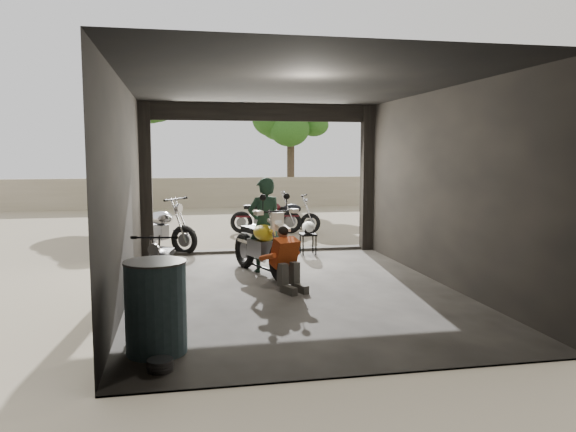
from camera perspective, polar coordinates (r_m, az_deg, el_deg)
name	(u,v)px	position (r m, az deg, el deg)	size (l,w,h in m)	color
ground	(292,291)	(8.93, 0.44, -7.61)	(80.00, 80.00, 0.00)	#7A6D56
garage	(286,207)	(9.24, -0.23, 0.92)	(7.00, 7.13, 3.20)	#2D2B28
boundary_wall	(222,192)	(22.61, -6.70, 2.39)	(18.00, 0.30, 1.20)	gray
tree_left	(140,102)	(21.10, -14.80, 11.15)	(2.20, 2.20, 5.60)	#382B1E
tree_right	(291,118)	(22.98, 0.28, 9.88)	(2.20, 2.20, 5.00)	#382B1E
main_bike	(261,241)	(9.94, -2.73, -2.55)	(0.76, 1.85, 1.23)	white
left_bike	(162,265)	(8.60, -12.70, -4.89)	(0.61, 1.48, 1.00)	black
outside_bike_a	(156,225)	(12.50, -13.22, -0.91)	(0.74, 1.80, 1.22)	black
outside_bike_b	(266,213)	(15.14, -2.25, 0.35)	(0.69, 1.68, 1.14)	#441015
outside_bike_c	(288,214)	(15.26, 0.00, 0.24)	(0.64, 1.55, 1.05)	black
rider	(265,225)	(10.15, -2.39, -0.94)	(0.63, 0.41, 1.73)	black
mechanic	(288,261)	(8.74, 0.05, -4.60)	(0.50, 0.68, 0.99)	#DB531D
stool	(308,237)	(11.93, 2.05, -2.14)	(0.33, 0.33, 0.46)	black
helmet	(308,227)	(11.87, 2.09, -1.17)	(0.28, 0.29, 0.27)	white
oil_drum	(156,308)	(6.25, -13.28, -9.12)	(0.65, 0.65, 1.01)	slate
sign_post	(392,175)	(13.52, 10.56, 4.15)	(0.82, 0.08, 2.45)	black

